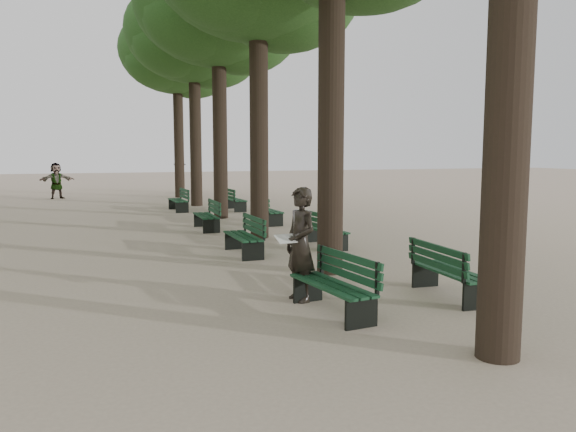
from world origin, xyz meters
name	(u,v)px	position (x,y,z in m)	size (l,w,h in m)	color
ground	(318,322)	(0.00, 0.00, 0.00)	(120.00, 120.00, 0.00)	tan
tree_central_3	(218,4)	(1.50, 13.00, 7.65)	(6.00, 6.00, 9.95)	#33261C
tree_central_4	(194,32)	(1.50, 18.00, 7.65)	(6.00, 6.00, 9.95)	#33261C
tree_central_5	(177,51)	(1.50, 23.00, 7.65)	(6.00, 6.00, 9.95)	#33261C
bench_left_0	(332,296)	(0.37, 0.32, 0.27)	(0.79, 1.86, 0.92)	black
bench_left_1	(243,243)	(0.37, 5.54, 0.27)	(0.60, 1.81, 0.92)	black
bench_left_2	(206,221)	(0.37, 10.06, 0.27)	(0.57, 1.80, 0.92)	black
bench_left_3	(178,204)	(0.37, 15.98, 0.27)	(0.65, 1.82, 0.92)	black
bench_right_0	(450,282)	(2.63, 0.55, 0.27)	(0.65, 1.82, 0.92)	black
bench_right_1	(324,236)	(2.63, 5.94, 0.27)	(0.70, 1.84, 0.92)	black
bench_right_2	(268,216)	(2.63, 10.84, 0.27)	(0.64, 1.82, 0.92)	black
bench_right_3	(235,204)	(2.63, 15.47, 0.27)	(0.68, 1.83, 0.92)	black
man_with_map	(300,244)	(0.19, 1.22, 0.94)	(0.70, 0.82, 1.88)	black
pedestrian_e	(56,181)	(-4.69, 24.24, 0.93)	(1.73, 0.37, 1.87)	#262628
pedestrian_b	(180,176)	(2.04, 26.49, 0.97)	(1.25, 0.39, 1.93)	#262628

